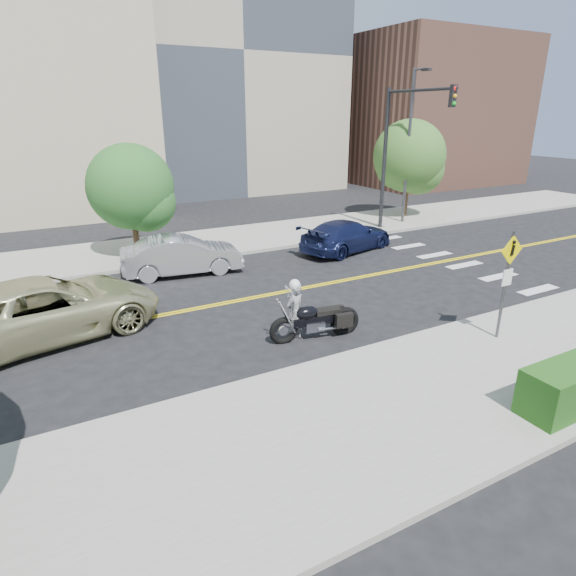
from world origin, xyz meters
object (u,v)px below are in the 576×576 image
(motorcycle, at_px, (316,312))
(parked_car_silver, at_px, (182,255))
(motorcyclist, at_px, (295,310))
(suv, at_px, (47,309))
(parked_car_blue, at_px, (347,236))
(pedestrian_sign, at_px, (507,275))

(motorcycle, xyz_separation_m, parked_car_silver, (-1.57, 7.38, -0.03))
(motorcyclist, xyz_separation_m, parked_car_silver, (-0.98, 7.23, -0.14))
(suv, bearing_deg, motorcyclist, -132.29)
(parked_car_silver, bearing_deg, suv, 134.90)
(suv, distance_m, parked_car_blue, 13.05)
(pedestrian_sign, relative_size, motorcycle, 1.15)
(parked_car_silver, height_order, parked_car_blue, parked_car_silver)
(parked_car_silver, bearing_deg, pedestrian_sign, -141.69)
(motorcycle, bearing_deg, suv, 159.53)
(motorcyclist, height_order, parked_car_blue, motorcyclist)
(pedestrian_sign, bearing_deg, motorcycle, 148.21)
(motorcyclist, xyz_separation_m, suv, (-5.97, 3.49, -0.03))
(parked_car_blue, bearing_deg, parked_car_silver, 72.77)
(motorcyclist, distance_m, parked_car_blue, 9.57)
(pedestrian_sign, height_order, parked_car_blue, pedestrian_sign)
(pedestrian_sign, relative_size, parked_car_silver, 0.65)
(suv, relative_size, parked_car_blue, 1.26)
(pedestrian_sign, relative_size, motorcyclist, 1.67)
(parked_car_blue, bearing_deg, motorcyclist, 121.40)
(motorcycle, distance_m, suv, 7.51)
(motorcyclist, bearing_deg, motorcycle, 147.83)
(parked_car_silver, distance_m, parked_car_blue, 7.60)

